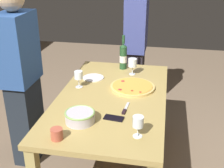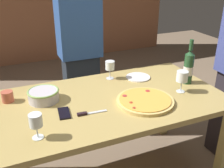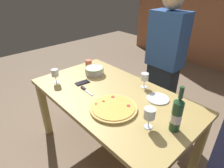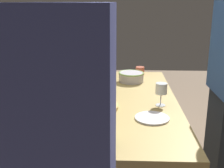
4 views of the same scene
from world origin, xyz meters
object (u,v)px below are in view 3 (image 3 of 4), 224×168
Objects in this scene: wine_glass_far_left at (145,78)px; side_plate at (158,99)px; pizza at (113,108)px; cup_amber at (89,63)px; wine_glass_by_bottle at (150,114)px; wine_glass_near_pizza at (55,73)px; serving_bowl at (94,70)px; wine_bottle at (177,114)px; pizza_knife at (85,90)px; dining_table at (112,102)px; person_host at (164,63)px; cell_phone at (82,83)px.

wine_glass_far_left is 0.75× the size of side_plate.
pizza is 4.98× the size of cup_amber.
wine_glass_by_bottle is 0.58m from wine_glass_far_left.
wine_glass_near_pizza is 0.91× the size of wine_glass_by_bottle.
wine_glass_near_pizza is 1.05m from side_plate.
pizza is at bearing -24.94° from serving_bowl.
serving_bowl is 1.42× the size of wine_glass_far_left.
wine_bottle is at bearing 18.44° from pizza.
wine_glass_far_left is at bearing 17.30° from serving_bowl.
pizza_knife is (0.23, -0.29, -0.04)m from serving_bowl.
pizza is at bearing -0.82° from pizza_knife.
pizza_knife is (-0.41, 0.01, -0.01)m from pizza.
dining_table is 0.98× the size of person_host.
pizza reaches higher than cell_phone.
person_host reaches higher than pizza.
pizza is 0.43m from side_plate.
wine_glass_far_left is at bearing 46.59° from cell_phone.
wine_bottle reaches higher than wine_glass_far_left.
wine_glass_near_pizza is 1.04× the size of cell_phone.
wine_bottle reaches higher than wine_glass_near_pizza.
wine_bottle reaches higher than pizza.
person_host is at bearing 39.95° from cup_amber.
wine_glass_by_bottle is 1.07× the size of wine_glass_far_left.
wine_glass_near_pizza is 0.09× the size of person_host.
wine_glass_near_pizza reaches higher than dining_table.
cell_phone is at bearing -69.20° from serving_bowl.
pizza_knife is (-0.74, -0.04, -0.11)m from wine_glass_by_bottle.
wine_bottle reaches higher than cell_phone.
side_plate is 0.66m from person_host.
wine_bottle is at bearing -7.21° from serving_bowl.
wine_bottle is 2.17× the size of wine_glass_by_bottle.
cup_amber is 0.91m from person_host.
dining_table is at bearing 26.20° from wine_glass_near_pizza.
pizza is at bearing 9.55° from wine_glass_near_pizza.
cup_amber is at bearing 164.11° from wine_glass_by_bottle.
serving_bowl is 1.50× the size of cell_phone.
dining_table is at bearing -144.04° from side_plate.
wine_glass_far_left reaches higher than pizza.
cell_phone is (-1.02, -0.09, -0.13)m from wine_bottle.
pizza_knife is (0.14, -0.06, 0.00)m from cell_phone.
wine_glass_by_bottle is (1.07, 0.17, 0.01)m from wine_glass_near_pizza.
wine_glass_far_left is 0.26m from side_plate.
side_plate is at bearing -18.79° from wine_glass_far_left.
serving_bowl is at bearing 75.73° from wine_glass_near_pizza.
cell_phone is 0.09× the size of person_host.
person_host is at bearing 89.10° from dining_table.
dining_table is 0.66m from wine_glass_near_pizza.
wine_glass_by_bottle is at bearing -11.97° from dining_table.
cell_phone reaches higher than dining_table.
wine_glass_by_bottle is (0.51, -0.11, 0.21)m from dining_table.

